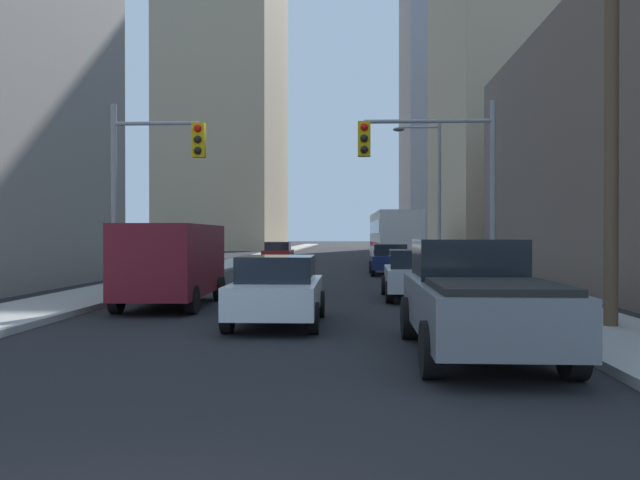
{
  "coord_description": "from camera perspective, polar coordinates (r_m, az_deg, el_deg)",
  "views": [
    {
      "loc": [
        1.54,
        -3.39,
        1.98
      ],
      "look_at": [
        0.0,
        28.65,
        1.73
      ],
      "focal_mm": 36.86,
      "sensor_mm": 36.0,
      "label": 1
    }
  ],
  "objects": [
    {
      "name": "sidewalk_left",
      "position": [
        54.03,
        -5.81,
        -1.57
      ],
      "size": [
        2.65,
        160.0,
        0.15
      ],
      "primitive_type": "cube",
      "color": "#9E9E99",
      "rests_on": "ground"
    },
    {
      "name": "sidewalk_right",
      "position": [
        53.66,
        8.06,
        -1.59
      ],
      "size": [
        2.65,
        160.0,
        0.15
      ],
      "primitive_type": "cube",
      "color": "#9E9E99",
      "rests_on": "ground"
    },
    {
      "name": "city_bus",
      "position": [
        42.5,
        6.42,
        0.38
      ],
      "size": [
        2.75,
        11.55,
        3.4
      ],
      "color": "silver",
      "rests_on": "ground"
    },
    {
      "name": "pickup_truck_grey",
      "position": [
        11.16,
        13.39,
        -4.94
      ],
      "size": [
        2.2,
        5.41,
        1.9
      ],
      "color": "slate",
      "rests_on": "ground"
    },
    {
      "name": "cargo_van_maroon",
      "position": [
        18.5,
        -12.7,
        -1.71
      ],
      "size": [
        2.16,
        5.27,
        2.26
      ],
      "color": "maroon",
      "rests_on": "ground"
    },
    {
      "name": "sedan_white",
      "position": [
        14.46,
        -3.71,
        -4.34
      ],
      "size": [
        1.95,
        4.21,
        1.52
      ],
      "color": "white",
      "rests_on": "ground"
    },
    {
      "name": "sedan_silver",
      "position": [
        20.46,
        8.26,
        -2.94
      ],
      "size": [
        1.95,
        4.25,
        1.52
      ],
      "color": "#B7BABF",
      "rests_on": "ground"
    },
    {
      "name": "sedan_navy",
      "position": [
        32.65,
        6.07,
        -1.67
      ],
      "size": [
        1.95,
        4.22,
        1.52
      ],
      "color": "#141E4C",
      "rests_on": "ground"
    },
    {
      "name": "sedan_red",
      "position": [
        43.44,
        -3.66,
        -1.15
      ],
      "size": [
        1.95,
        4.23,
        1.52
      ],
      "color": "maroon",
      "rests_on": "ground"
    },
    {
      "name": "traffic_signal_near_left",
      "position": [
        20.87,
        -14.34,
        5.99
      ],
      "size": [
        2.93,
        0.44,
        6.0
      ],
      "color": "gray",
      "rests_on": "ground"
    },
    {
      "name": "traffic_signal_near_right",
      "position": [
        20.12,
        9.83,
        6.38
      ],
      "size": [
        4.13,
        0.44,
        6.0
      ],
      "color": "gray",
      "rests_on": "ground"
    },
    {
      "name": "utility_pole_right",
      "position": [
        14.82,
        23.99,
        13.11
      ],
      "size": [
        2.2,
        0.28,
        9.92
      ],
      "color": "brown",
      "rests_on": "ground"
    },
    {
      "name": "street_lamp_right",
      "position": [
        32.98,
        9.68,
        4.89
      ],
      "size": [
        2.37,
        0.32,
        7.5
      ],
      "color": "gray",
      "rests_on": "ground"
    },
    {
      "name": "building_left_far_tower",
      "position": [
        100.66,
        -7.92,
        18.91
      ],
      "size": [
        14.2,
        29.41,
        67.71
      ],
      "primitive_type": "cube",
      "color": "tan",
      "rests_on": "ground"
    },
    {
      "name": "building_right_mid_block",
      "position": [
        55.28,
        19.38,
        13.57
      ],
      "size": [
        16.48,
        20.66,
        29.11
      ],
      "primitive_type": "cube",
      "color": "tan",
      "rests_on": "ground"
    },
    {
      "name": "building_right_far_highrise",
      "position": [
        96.13,
        13.34,
        14.67
      ],
      "size": [
        19.57,
        20.25,
        51.24
      ],
      "primitive_type": "cube",
      "color": "#93939E",
      "rests_on": "ground"
    }
  ]
}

